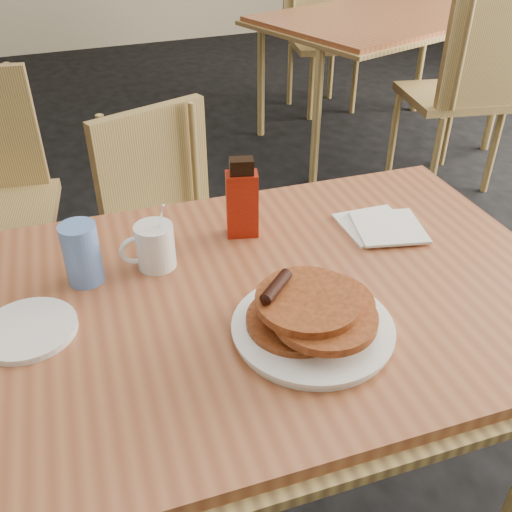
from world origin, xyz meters
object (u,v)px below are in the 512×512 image
at_px(main_table, 267,307).
at_px(chair_neighbor_far, 319,26).
at_px(neighbor_table, 384,21).
at_px(chair_neighbor_near, 469,80).
at_px(coffee_mug, 154,246).
at_px(blue_tumbler, 82,254).
at_px(chair_main_far, 165,224).
at_px(syrup_bottle, 242,201).
at_px(pancake_plate, 313,319).

height_order(main_table, chair_neighbor_far, chair_neighbor_far).
bearing_deg(neighbor_table, chair_neighbor_near, -88.13).
height_order(neighbor_table, chair_neighbor_near, chair_neighbor_near).
xyz_separation_m(coffee_mug, blue_tumbler, (-0.14, 0.00, 0.01)).
relative_size(chair_main_far, chair_neighbor_far, 0.93).
relative_size(coffee_mug, syrup_bottle, 0.81).
bearing_deg(chair_neighbor_near, syrup_bottle, -131.38).
xyz_separation_m(chair_main_far, pancake_plate, (0.05, -0.87, 0.28)).
distance_m(chair_main_far, syrup_bottle, 0.62).
bearing_deg(coffee_mug, neighbor_table, 50.09).
bearing_deg(pancake_plate, chair_main_far, 93.34).
distance_m(main_table, chair_neighbor_near, 2.09).
bearing_deg(chair_main_far, neighbor_table, 21.47).
relative_size(main_table, chair_main_far, 1.49).
bearing_deg(chair_neighbor_near, neighbor_table, 105.20).
xyz_separation_m(chair_main_far, syrup_bottle, (0.06, -0.52, 0.33)).
bearing_deg(chair_neighbor_near, blue_tumbler, -135.49).
distance_m(chair_neighbor_far, blue_tumbler, 3.25).
height_order(main_table, chair_main_far, chair_main_far).
distance_m(main_table, coffee_mug, 0.25).
relative_size(neighbor_table, coffee_mug, 10.95).
height_order(main_table, neighbor_table, same).
distance_m(neighbor_table, chair_neighbor_far, 0.76).
xyz_separation_m(syrup_bottle, blue_tumbler, (-0.34, -0.04, -0.02)).
bearing_deg(blue_tumbler, chair_neighbor_near, 31.17).
bearing_deg(main_table, chair_neighbor_far, 60.40).
bearing_deg(syrup_bottle, chair_main_far, 113.06).
height_order(neighbor_table, pancake_plate, pancake_plate).
bearing_deg(chair_neighbor_near, main_table, -127.27).
bearing_deg(blue_tumbler, syrup_bottle, 7.16).
xyz_separation_m(pancake_plate, blue_tumbler, (-0.33, 0.30, 0.03)).
height_order(pancake_plate, blue_tumbler, blue_tumbler).
height_order(chair_neighbor_far, coffee_mug, chair_neighbor_far).
height_order(chair_main_far, syrup_bottle, syrup_bottle).
bearing_deg(neighbor_table, chair_main_far, -140.85).
bearing_deg(chair_neighbor_far, blue_tumbler, -111.67).
bearing_deg(blue_tumbler, main_table, -27.46).
xyz_separation_m(chair_neighbor_far, chair_neighbor_near, (0.03, -1.46, 0.05)).
bearing_deg(chair_neighbor_near, chair_main_far, -146.63).
xyz_separation_m(chair_neighbor_far, coffee_mug, (-1.76, -2.63, 0.26)).
relative_size(chair_main_far, syrup_bottle, 4.74).
distance_m(pancake_plate, coffee_mug, 0.36).
bearing_deg(main_table, coffee_mug, 137.97).
distance_m(main_table, blue_tumbler, 0.37).
height_order(chair_neighbor_far, pancake_plate, chair_neighbor_far).
bearing_deg(neighbor_table, pancake_plate, -125.67).
bearing_deg(syrup_bottle, pancake_plate, -74.47).
distance_m(chair_neighbor_near, coffee_mug, 2.15).
relative_size(main_table, syrup_bottle, 7.08).
bearing_deg(main_table, chair_neighbor_near, 39.39).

